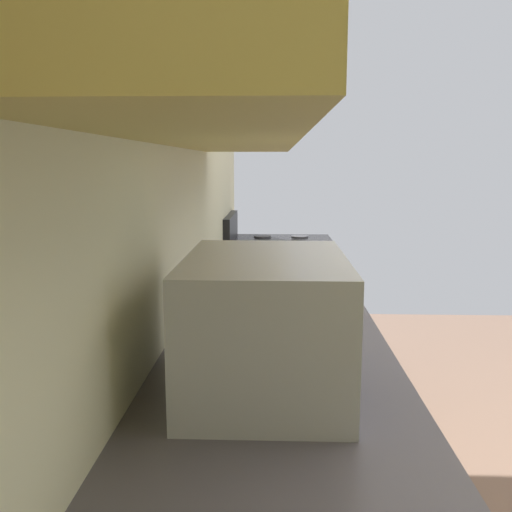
{
  "coord_description": "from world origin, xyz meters",
  "views": [
    {
      "loc": [
        -1.8,
        1.4,
        1.41
      ],
      "look_at": [
        -0.53,
        1.44,
        1.2
      ],
      "focal_mm": 38.47,
      "sensor_mm": 36.0,
      "label": 1
    }
  ],
  "objects_px": {
    "microwave": "(266,322)",
    "bowl": "(298,283)",
    "kettle": "(296,260)",
    "oven_range": "(281,313)"
  },
  "relations": [
    {
      "from": "microwave",
      "to": "bowl",
      "type": "relative_size",
      "value": 2.63
    },
    {
      "from": "microwave",
      "to": "bowl",
      "type": "height_order",
      "value": "microwave"
    },
    {
      "from": "kettle",
      "to": "bowl",
      "type": "bearing_deg",
      "value": 180.0
    },
    {
      "from": "bowl",
      "to": "kettle",
      "type": "distance_m",
      "value": 0.29
    },
    {
      "from": "kettle",
      "to": "microwave",
      "type": "bearing_deg",
      "value": 175.02
    },
    {
      "from": "oven_range",
      "to": "kettle",
      "type": "xyz_separation_m",
      "value": [
        -0.96,
        -0.06,
        0.51
      ]
    },
    {
      "from": "bowl",
      "to": "kettle",
      "type": "xyz_separation_m",
      "value": [
        0.28,
        0.0,
        0.04
      ]
    },
    {
      "from": "oven_range",
      "to": "kettle",
      "type": "relative_size",
      "value": 5.08
    },
    {
      "from": "microwave",
      "to": "kettle",
      "type": "height_order",
      "value": "microwave"
    },
    {
      "from": "microwave",
      "to": "bowl",
      "type": "distance_m",
      "value": 0.96
    }
  ]
}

